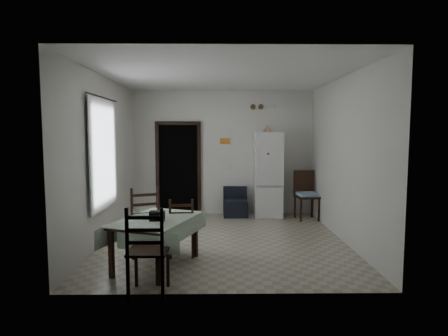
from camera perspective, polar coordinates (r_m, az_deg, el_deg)
name	(u,v)px	position (r m, az deg, el deg)	size (l,w,h in m)	color
ground	(224,240)	(6.81, 0.06, -10.93)	(4.50, 4.50, 0.00)	#A59E87
ceiling	(224,75)	(6.62, 0.06, 13.97)	(4.20, 4.50, 0.02)	white
wall_back	(223,153)	(8.80, -0.15, 2.35)	(4.20, 0.02, 2.90)	silver
wall_front	(227,173)	(4.31, 0.47, -0.73)	(4.20, 0.02, 2.90)	silver
wall_left	(104,159)	(6.86, -17.78, 1.26)	(0.02, 4.50, 2.90)	silver
wall_right	(343,159)	(6.91, 17.75, 1.29)	(0.02, 4.50, 2.90)	silver
doorway	(179,168)	(9.08, -6.80, -0.06)	(1.06, 0.52, 2.22)	black
window_recess	(97,154)	(6.67, -18.72, 1.99)	(0.10, 1.20, 1.60)	silver
curtain	(104,154)	(6.64, -17.82, 2.00)	(0.02, 1.45, 1.85)	silver
curtain_rod	(103,97)	(6.66, -17.97, 10.19)	(0.02, 0.02, 1.60)	black
calendar	(225,145)	(8.78, 0.18, 3.45)	(0.28, 0.02, 0.40)	white
calendar_image	(225,141)	(8.77, 0.18, 4.11)	(0.24, 0.01, 0.14)	orange
light_switch	(229,168)	(8.82, 0.83, 0.08)	(0.08, 0.02, 0.12)	beige
vent_left	(253,107)	(8.83, 4.46, 9.29)	(0.12, 0.12, 0.03)	brown
vent_right	(261,107)	(8.85, 5.64, 9.27)	(0.12, 0.12, 0.03)	brown
emergency_light	(281,105)	(8.89, 8.71, 9.41)	(0.25, 0.07, 0.09)	white
fridge	(268,175)	(8.59, 6.77, -1.00)	(0.63, 0.63, 1.93)	silver
tan_cone	(268,128)	(8.49, 6.65, 6.01)	(0.21, 0.21, 0.17)	tan
navy_seat	(235,202)	(8.62, 1.76, -5.20)	(0.55, 0.53, 0.66)	black
corner_chair	(307,195)	(8.46, 12.52, -4.11)	(0.47, 0.47, 1.08)	black
dining_table	(157,243)	(5.52, -10.21, -11.12)	(0.89, 1.35, 0.70)	#A7BCA1
black_bag	(157,216)	(5.29, -10.15, -7.19)	(0.21, 0.12, 0.13)	black
dining_chair_far_left	(143,220)	(6.06, -12.21, -7.79)	(0.47, 0.47, 1.09)	black
dining_chair_far_right	(182,226)	(5.94, -6.44, -8.83)	(0.39, 0.39, 0.91)	black
dining_chair_near_head	(148,249)	(4.61, -11.44, -12.07)	(0.46, 0.46, 1.07)	black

